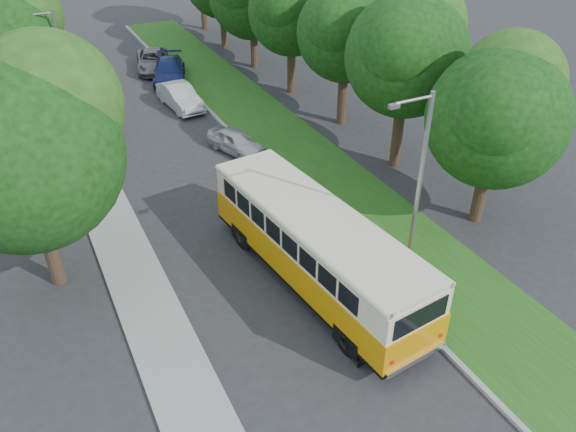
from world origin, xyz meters
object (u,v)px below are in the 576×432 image
car_silver (236,141)px  lamppost_near (416,193)px  vintage_bus (316,249)px  car_white (180,97)px  car_grey (153,61)px  car_blue (169,71)px  lamppost_far (64,76)px

car_silver → lamppost_near: bearing=-103.8°
lamppost_near → vintage_bus: size_ratio=0.73×
lamppost_near → car_white: lamppost_near is taller
car_white → car_grey: car_white is taller
car_silver → car_grey: size_ratio=0.73×
car_silver → car_blue: bearing=71.2°
car_grey → vintage_bus: bearing=-79.3°
vintage_bus → car_silver: vintage_bus is taller
car_blue → car_grey: car_blue is taller
car_grey → lamppost_far: bearing=-110.9°
lamppost_far → vintage_bus: bearing=-69.8°
car_white → car_grey: 8.07m
car_blue → car_silver: bearing=-71.5°
lamppost_near → vintage_bus: lamppost_near is taller
vintage_bus → car_silver: bearing=76.1°
lamppost_near → vintage_bus: 4.34m
lamppost_far → lamppost_near: bearing=-64.3°
car_silver → car_blue: car_blue is taller
vintage_bus → car_grey: (1.21, 27.42, -0.91)m
car_white → car_blue: size_ratio=0.86×
lamppost_near → car_white: bearing=95.4°
car_white → car_grey: size_ratio=0.88×
lamppost_near → car_blue: lamppost_near is taller
lamppost_near → car_blue: size_ratio=1.51×
car_silver → car_grey: (-0.36, 15.61, 0.07)m
lamppost_near → car_grey: bearing=93.1°
car_silver → lamppost_far: bearing=129.3°
lamppost_far → car_grey: 13.51m
vintage_bus → car_blue: 24.49m
lamppost_near → car_silver: 14.25m
car_white → car_grey: bearing=81.3°
car_blue → car_grey: 3.01m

